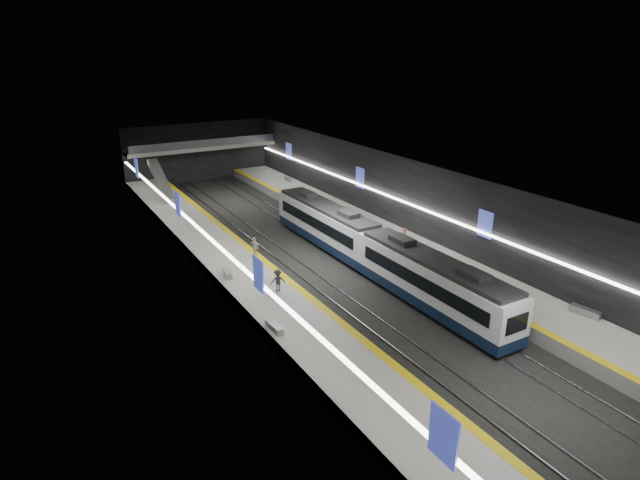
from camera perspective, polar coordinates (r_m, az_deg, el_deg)
ground at (r=46.46m, az=0.88°, el=-2.78°), size 70.00×70.00×0.00m
ceiling at (r=43.93m, az=0.93°, el=6.86°), size 20.00×70.00×0.04m
wall_left at (r=41.10m, az=-11.16°, el=-0.34°), size 0.04×70.00×8.00m
wall_right at (r=50.66m, az=10.68°, el=3.67°), size 0.04×70.00×8.00m
wall_back at (r=76.27m, az=-12.87°, el=9.11°), size 20.00×0.04×8.00m
platform_left at (r=43.21m, az=-7.72°, el=-4.10°), size 5.00×70.00×1.00m
tile_surface_left at (r=43.01m, az=-7.75°, el=-3.48°), size 5.00×70.00×0.02m
tactile_strip_left at (r=43.79m, az=-5.09°, el=-2.90°), size 0.60×70.00×0.02m
platform_right at (r=50.26m, az=8.25°, el=-0.54°), size 5.00×70.00×1.00m
tile_surface_right at (r=50.08m, az=8.27°, el=0.00°), size 5.00×70.00×0.02m
tactile_strip_right at (r=48.81m, az=6.24°, el=-0.44°), size 0.60×70.00×0.02m
rails at (r=46.44m, az=0.88°, el=-2.71°), size 6.52×70.00×0.12m
train at (r=44.59m, az=5.63°, el=-0.85°), size 2.69×30.04×3.60m
ad_posters at (r=45.70m, az=0.26°, el=2.85°), size 19.94×53.50×2.20m
cove_light_left at (r=41.23m, az=-10.88°, el=-0.55°), size 0.25×68.60×0.12m
cove_light_right at (r=50.60m, az=10.50°, el=3.42°), size 0.25×68.60×0.12m
mezzanine_bridge at (r=74.14m, az=-12.44°, el=9.65°), size 20.00×3.00×1.50m
escalator at (r=66.10m, az=-16.60°, el=6.10°), size 1.20×7.50×3.92m
bench_left_near at (r=34.61m, az=-4.89°, el=-9.24°), size 0.55×1.75×0.42m
bench_left_far at (r=42.73m, az=-9.85°, el=-3.46°), size 0.83×1.87×0.44m
bench_right_near at (r=40.40m, az=26.45°, el=-6.86°), size 0.93×2.09×0.49m
bench_right_far at (r=71.17m, az=-3.44°, el=6.49°), size 0.60×1.73×0.42m
passenger_right_a at (r=47.93m, az=9.01°, el=0.19°), size 0.64×0.79×1.86m
passenger_left_a at (r=45.79m, az=-7.02°, el=-0.75°), size 0.67×1.10×1.75m
passenger_left_b at (r=39.37m, az=-4.52°, el=-4.34°), size 1.22×0.87×1.71m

